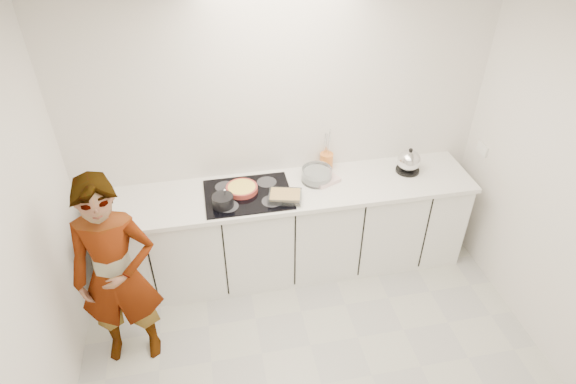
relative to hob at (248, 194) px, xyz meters
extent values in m
cube|color=beige|center=(0.35, -1.26, -0.92)|extent=(3.60, 3.20, 0.00)
cube|color=white|center=(0.35, -1.26, 1.68)|extent=(3.60, 3.20, 0.00)
cube|color=silver|center=(0.35, 0.34, 0.38)|extent=(3.60, 0.00, 2.60)
cube|color=silver|center=(-1.45, -1.26, 0.38)|extent=(0.00, 3.20, 2.60)
cube|color=white|center=(2.14, 0.07, 0.15)|extent=(0.02, 0.15, 0.09)
cube|color=white|center=(0.35, 0.02, -0.48)|extent=(3.20, 0.58, 0.87)
cube|color=white|center=(0.35, 0.02, -0.03)|extent=(3.24, 0.64, 0.04)
cube|color=black|center=(0.00, 0.00, 0.00)|extent=(0.72, 0.54, 0.01)
cylinder|color=#A3382E|center=(-0.04, 0.05, 0.03)|extent=(0.35, 0.35, 0.04)
cylinder|color=#F6D750|center=(-0.04, 0.05, 0.05)|extent=(0.31, 0.31, 0.01)
cylinder|color=black|center=(-0.22, -0.12, 0.05)|extent=(0.20, 0.20, 0.10)
cylinder|color=silver|center=(-0.20, -0.10, 0.10)|extent=(0.02, 0.07, 0.15)
cube|color=silver|center=(0.29, -0.13, 0.03)|extent=(0.31, 0.26, 0.05)
cube|color=tan|center=(0.29, -0.13, 0.05)|extent=(0.28, 0.23, 0.02)
cylinder|color=silver|center=(0.61, 0.10, 0.05)|extent=(0.35, 0.35, 0.12)
cylinder|color=white|center=(0.61, 0.10, 0.04)|extent=(0.29, 0.29, 0.06)
cube|color=white|center=(0.69, 0.07, 0.01)|extent=(0.27, 0.23, 0.04)
cylinder|color=black|center=(1.45, 0.09, 0.00)|extent=(0.22, 0.22, 0.02)
sphere|color=silver|center=(1.45, 0.09, 0.10)|extent=(0.21, 0.21, 0.20)
sphere|color=black|center=(1.45, 0.09, 0.21)|extent=(0.04, 0.04, 0.04)
cylinder|color=orange|center=(0.75, 0.28, 0.07)|extent=(0.14, 0.14, 0.15)
imported|color=white|center=(-1.02, -0.66, -0.09)|extent=(0.61, 0.42, 1.64)
camera|label=1|loc=(-0.30, -3.25, 2.38)|focal=30.00mm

